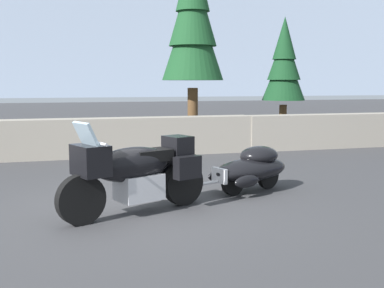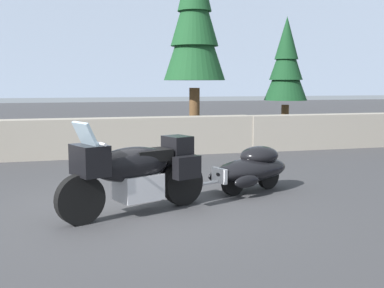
{
  "view_description": "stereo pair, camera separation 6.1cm",
  "coord_description": "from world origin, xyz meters",
  "px_view_note": "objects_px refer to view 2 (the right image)",
  "views": [
    {
      "loc": [
        -0.88,
        -6.69,
        1.82
      ],
      "look_at": [
        1.17,
        0.63,
        0.85
      ],
      "focal_mm": 44.79,
      "sensor_mm": 36.0,
      "label": 1
    },
    {
      "loc": [
        -0.82,
        -6.71,
        1.82
      ],
      "look_at": [
        1.17,
        0.63,
        0.85
      ],
      "focal_mm": 44.79,
      "sensor_mm": 36.0,
      "label": 2
    }
  ],
  "objects_px": {
    "pine_tree_tall": "(195,18)",
    "pine_tree_secondary": "(286,63)",
    "touring_motorcycle": "(135,170)",
    "car_shaped_trailer": "(252,168)"
  },
  "relations": [
    {
      "from": "touring_motorcycle",
      "to": "car_shaped_trailer",
      "type": "bearing_deg",
      "value": 22.44
    },
    {
      "from": "pine_tree_secondary",
      "to": "touring_motorcycle",
      "type": "bearing_deg",
      "value": -128.32
    },
    {
      "from": "touring_motorcycle",
      "to": "pine_tree_tall",
      "type": "relative_size",
      "value": 0.38
    },
    {
      "from": "touring_motorcycle",
      "to": "car_shaped_trailer",
      "type": "relative_size",
      "value": 1.01
    },
    {
      "from": "pine_tree_tall",
      "to": "car_shaped_trailer",
      "type": "bearing_deg",
      "value": -96.27
    },
    {
      "from": "touring_motorcycle",
      "to": "car_shaped_trailer",
      "type": "height_order",
      "value": "touring_motorcycle"
    },
    {
      "from": "pine_tree_tall",
      "to": "pine_tree_secondary",
      "type": "bearing_deg",
      "value": 11.87
    },
    {
      "from": "car_shaped_trailer",
      "to": "pine_tree_secondary",
      "type": "bearing_deg",
      "value": 59.94
    },
    {
      "from": "pine_tree_tall",
      "to": "pine_tree_secondary",
      "type": "xyz_separation_m",
      "value": [
        3.21,
        0.67,
        -1.21
      ]
    },
    {
      "from": "touring_motorcycle",
      "to": "pine_tree_secondary",
      "type": "height_order",
      "value": "pine_tree_secondary"
    }
  ]
}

